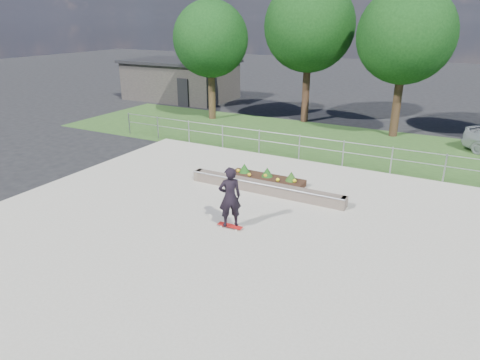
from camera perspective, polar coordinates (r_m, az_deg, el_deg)
name	(u,v)px	position (r m, az deg, el deg)	size (l,w,h in m)	color
ground	(211,227)	(13.37, -3.83, -6.29)	(120.00, 120.00, 0.00)	black
grass_verge	(323,142)	(22.81, 10.97, 5.01)	(30.00, 8.00, 0.02)	#27481D
concrete_slab	(211,226)	(13.36, -3.83, -6.17)	(15.00, 15.00, 0.06)	#9F9C8D
fence	(299,144)	(19.41, 7.92, 4.74)	(20.06, 0.06, 1.20)	gray
building	(181,80)	(34.97, -7.92, 13.13)	(8.40, 5.40, 3.00)	#2D2B28
tree_far_left	(211,39)	(27.20, -3.94, 18.20)	(4.55, 4.55, 7.15)	#342414
tree_mid_left	(309,26)	(26.58, 9.23, 19.56)	(5.25, 5.25, 8.25)	black
tree_mid_right	(406,36)	(24.29, 21.22, 17.50)	(4.90, 4.90, 7.70)	black
grind_ledge	(265,188)	(15.64, 3.36, -1.05)	(6.00, 0.44, 0.43)	brown
planter_bed	(265,179)	(16.50, 3.33, 0.07)	(3.00, 1.20, 0.61)	black
skateboarder	(230,197)	(12.74, -1.37, -2.32)	(0.81, 0.79, 1.96)	white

